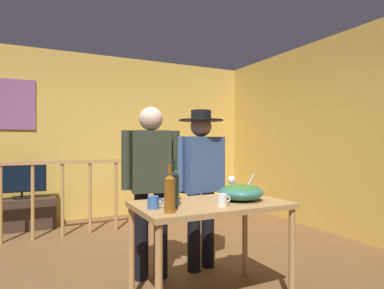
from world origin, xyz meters
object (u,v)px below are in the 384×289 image
stair_railing (66,189)px  person_standing_left (151,178)px  serving_table (211,214)px  salad_bowl (241,192)px  wine_bottle_green (174,184)px  wine_bottle_dark (173,187)px  wine_glass (232,181)px  mug_white (222,200)px  framed_picture (12,104)px  mug_blue (153,202)px  tv_console (22,214)px  wine_bottle_amber (170,192)px  flat_screen_tv (22,179)px  person_standing_right (201,174)px

stair_railing → person_standing_left: (0.58, -1.82, 0.29)m
serving_table → salad_bowl: bearing=-7.2°
wine_bottle_green → wine_bottle_dark: 0.23m
wine_glass → person_standing_left: 0.74m
wine_bottle_green → mug_white: wine_bottle_green is taller
framed_picture → mug_blue: size_ratio=6.61×
tv_console → wine_bottle_green: (1.15, -2.96, 0.71)m
person_standing_left → wine_bottle_amber: bearing=90.9°
flat_screen_tv → wine_bottle_green: bearing=-68.5°
person_standing_right → flat_screen_tv: bearing=-68.0°
salad_bowl → mug_white: (-0.27, -0.15, -0.02)m
wine_glass → wine_bottle_amber: size_ratio=0.52×
flat_screen_tv → wine_bottle_amber: wine_bottle_amber is taller
wine_bottle_amber → serving_table: bearing=26.7°
flat_screen_tv → salad_bowl: (1.65, -3.14, 0.13)m
framed_picture → wine_bottle_green: 3.62m
mug_blue → person_standing_right: (0.75, 0.71, 0.11)m
wine_bottle_green → tv_console: bearing=111.3°
flat_screen_tv → salad_bowl: size_ratio=1.81×
wine_bottle_dark → wine_bottle_green: bearing=65.1°
tv_console → salad_bowl: 3.63m
stair_railing → person_standing_right: bearing=-58.8°
serving_table → tv_console: bearing=113.8°
tv_console → person_standing_left: 2.81m
tv_console → mug_blue: mug_blue is taller
wine_bottle_green → mug_blue: wine_bottle_green is taller
mug_white → wine_bottle_amber: bearing=-175.3°
tv_console → wine_bottle_dark: wine_bottle_dark is taller
stair_railing → person_standing_right: (1.10, -1.82, 0.30)m
wine_bottle_dark → tv_console: bearing=108.4°
serving_table → mug_white: bearing=-91.1°
framed_picture → tv_console: framed_picture is taller
wine_glass → wine_bottle_amber: 0.94m
stair_railing → flat_screen_tv: bearing=131.0°
serving_table → mug_blue: mug_blue is taller
wine_bottle_dark → person_standing_right: (0.59, 0.69, 0.01)m
serving_table → person_standing_right: (0.26, 0.66, 0.25)m
wine_bottle_green → mug_blue: bearing=-138.8°
wine_bottle_green → person_standing_left: bearing=93.4°
tv_console → flat_screen_tv: flat_screen_tv is taller
wine_glass → person_standing_left: size_ratio=0.11×
tv_console → wine_bottle_dark: 3.42m
framed_picture → salad_bowl: (1.78, -3.46, -0.98)m
tv_console → wine_bottle_amber: size_ratio=2.80×
flat_screen_tv → wine_bottle_dark: size_ratio=1.88×
serving_table → mug_blue: 0.51m
wine_bottle_amber → mug_blue: 0.20m
flat_screen_tv → person_standing_left: 2.70m
serving_table → wine_bottle_green: 0.37m
wine_bottle_green → stair_railing: bearing=104.8°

